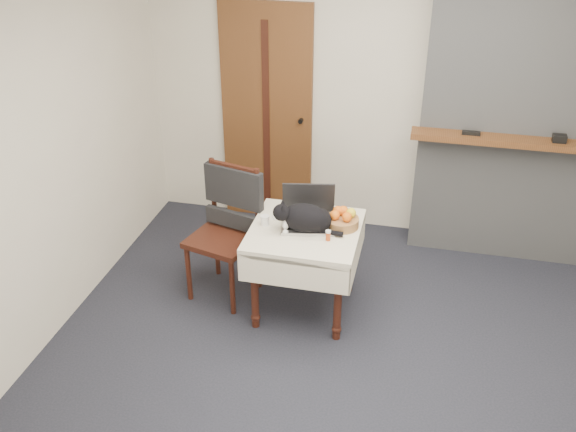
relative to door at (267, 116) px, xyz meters
name	(u,v)px	position (x,y,z in m)	size (l,w,h in m)	color
ground	(367,372)	(1.20, -1.97, -1.00)	(4.50, 4.50, 0.00)	black
room_shell	(394,98)	(1.20, -1.51, 0.76)	(4.52, 4.01, 2.61)	beige
door	(267,116)	(0.00, 0.00, 0.00)	(0.82, 0.10, 2.00)	brown
chimney	(519,107)	(2.10, -0.13, 0.30)	(1.62, 0.48, 2.60)	gray
side_table	(305,242)	(0.64, -1.37, -0.41)	(0.78, 0.78, 0.70)	#36180E
laptop	(308,214)	(0.64, -1.28, -0.23)	(0.43, 0.39, 0.28)	#B7B7BC
cat	(306,218)	(0.65, -1.41, -0.20)	(0.51, 0.28, 0.24)	black
cream_jar	(265,220)	(0.35, -1.39, -0.26)	(0.07, 0.07, 0.07)	white
pill_bottle	(328,235)	(0.83, -1.49, -0.26)	(0.04, 0.04, 0.08)	#A43C14
fruit_basket	(342,219)	(0.89, -1.28, -0.24)	(0.24, 0.24, 0.14)	#9C693F
desk_clutter	(338,228)	(0.87, -1.32, -0.30)	(0.12, 0.01, 0.01)	black
chair	(229,213)	(0.02, -1.22, -0.34)	(0.57, 0.56, 1.04)	#36180E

